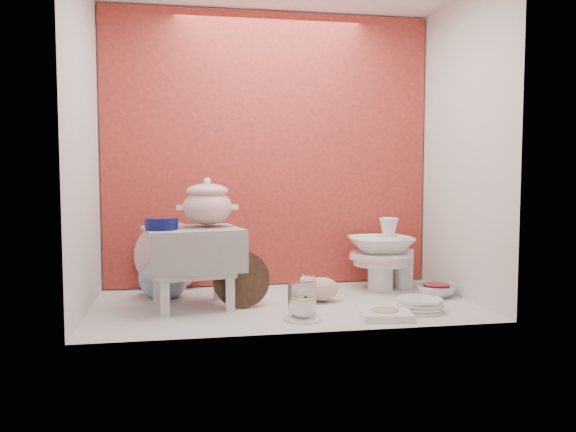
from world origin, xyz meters
The scene contains 17 objects.
ground centered at (0.00, 0.00, 0.00)m, with size 1.80×1.80×0.00m, color silver.
niche_shell centered at (0.00, 0.18, 0.93)m, with size 1.86×1.03×1.53m.
step_stool centered at (-0.43, 0.02, 0.19)m, with size 0.43×0.37×0.37m, color silver, non-canonical shape.
soup_tureen centered at (-0.36, 0.06, 0.49)m, with size 0.27×0.27×0.23m, color white, non-canonical shape.
cobalt_bowl centered at (-0.57, -0.04, 0.40)m, with size 0.15×0.15×0.05m, color #0A104B.
floral_platter centered at (-0.54, 0.45, 0.19)m, with size 0.37×0.04×0.37m, color silver, non-canonical shape.
blue_white_vase centered at (-0.57, 0.27, 0.13)m, with size 0.25×0.25×0.26m, color silver.
lacquer_tray centered at (-0.21, -0.02, 0.13)m, with size 0.27×0.09×0.26m, color black, non-canonical shape.
mantel_clock centered at (0.03, -0.25, 0.09)m, with size 0.12×0.04×0.17m, color silver.
plush_pig centered at (0.18, 0.02, 0.06)m, with size 0.22×0.15×0.13m, color #C7A68C.
teacup_saucer centered at (0.03, -0.30, 0.01)m, with size 0.16×0.16×0.01m, color white.
gold_rim_teacup centered at (0.03, -0.30, 0.06)m, with size 0.11×0.11×0.09m, color white.
lattice_dish centered at (0.39, -0.32, 0.01)m, with size 0.21×0.21×0.03m, color white.
dinner_plate_stack centered at (0.58, -0.25, 0.03)m, with size 0.21×0.21×0.06m, color white.
crystal_bowl centered at (0.78, 0.03, 0.03)m, with size 0.19×0.19×0.06m, color silver.
clear_glass_vase centered at (0.70, 0.28, 0.11)m, with size 0.11×0.11×0.21m, color silver.
porcelain_tower centered at (0.56, 0.24, 0.19)m, with size 0.34×0.34×0.39m, color white, non-canonical shape.
Camera 1 is at (-0.47, -2.68, 0.63)m, focal length 36.22 mm.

